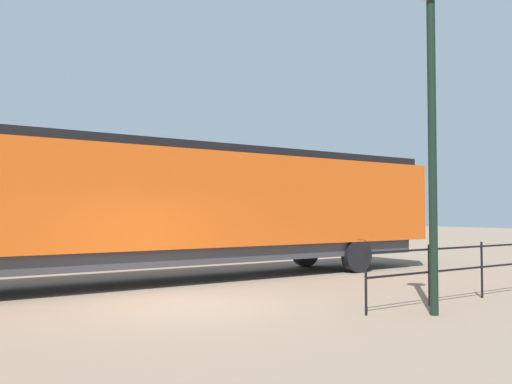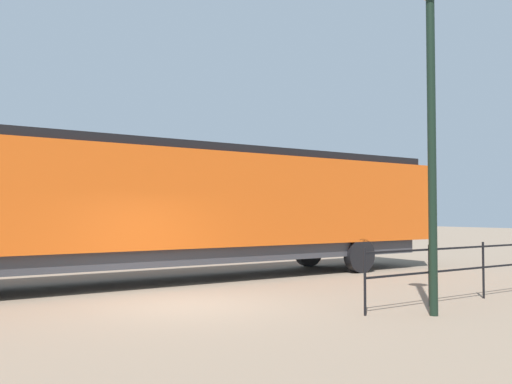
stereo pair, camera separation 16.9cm
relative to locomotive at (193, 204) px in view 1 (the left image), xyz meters
name	(u,v)px [view 1 (the left image)]	position (x,y,z in m)	size (l,w,h in m)	color
ground_plane	(186,305)	(3.77, -2.16, -2.18)	(120.00, 120.00, 0.00)	#84705B
locomotive	(193,204)	(0.00, 0.00, 0.00)	(2.89, 18.18, 3.85)	#D15114
lamp_post	(431,77)	(7.42, 1.18, 2.35)	(0.51, 0.51, 6.52)	black
platform_fence	(505,260)	(6.70, 4.76, -1.37)	(0.05, 9.36, 1.27)	black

